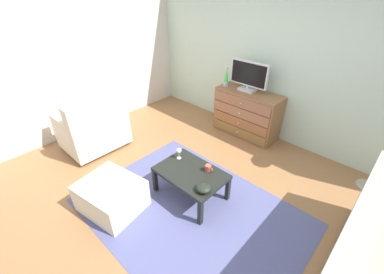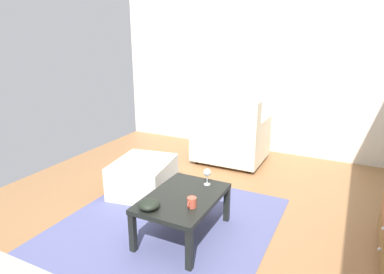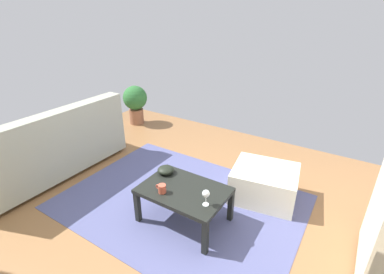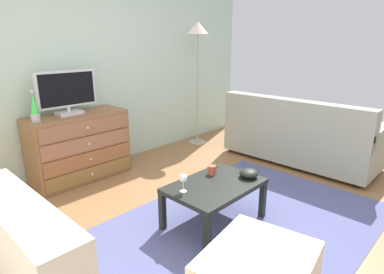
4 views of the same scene
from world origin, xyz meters
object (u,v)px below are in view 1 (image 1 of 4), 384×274
lava_lamp (226,78)px  mug (208,168)px  ottoman (111,196)px  bowl_decorative (204,188)px  tv (249,76)px  armchair (94,128)px  dresser (247,113)px  coffee_table (191,175)px  couch_large (380,273)px  wine_glass (179,151)px

lava_lamp → mug: lava_lamp is taller
lava_lamp → mug: (0.95, -1.60, -0.52)m
ottoman → bowl_decorative: bearing=37.4°
tv → armchair: size_ratio=0.72×
tv → dresser: bearing=-19.6°
dresser → coffee_table: 1.83m
lava_lamp → couch_large: 3.26m
lava_lamp → mug: 1.93m
tv → ottoman: (-0.15, -2.63, -0.87)m
couch_large → coffee_table: bearing=-174.8°
dresser → armchair: (-1.55, -2.07, -0.03)m
mug → bowl_decorative: 0.34m
wine_glass → ottoman: bearing=-105.7°
wine_glass → bowl_decorative: (0.63, -0.23, -0.08)m
tv → coffee_table: (0.41, -1.82, -0.72)m
lava_lamp → coffee_table: size_ratio=0.39×
mug → lava_lamp: bearing=120.8°
lava_lamp → armchair: (-1.09, -2.03, -0.57)m
wine_glass → armchair: (-1.59, -0.36, -0.13)m
tv → armchair: 2.66m
tv → bowl_decorative: (0.74, -1.96, -0.63)m
lava_lamp → coffee_table: bearing=-65.4°
tv → ottoman: bearing=-93.2°
tv → armchair: tv is taller
lava_lamp → tv: bearing=9.7°
lava_lamp → wine_glass: bearing=-73.1°
dresser → tv: 0.66m
tv → bowl_decorative: bearing=-69.4°
dresser → coffee_table: bearing=-79.3°
wine_glass → bowl_decorative: wine_glass is taller
mug → armchair: 2.09m
dresser → ottoman: (-0.21, -2.61, -0.21)m
dresser → couch_large: bearing=-34.8°
coffee_table → couch_large: bearing=5.2°
lava_lamp → armchair: 2.37m
wine_glass → couch_large: bearing=2.2°
dresser → couch_large: size_ratio=0.57×
couch_large → bowl_decorative: bearing=-169.3°
dresser → armchair: armchair is taller
dresser → ottoman: size_ratio=1.61×
lava_lamp → coffee_table: lava_lamp is taller
tv → couch_large: tv is taller
coffee_table → couch_large: couch_large is taller
bowl_decorative → couch_large: (1.66, 0.32, -0.08)m
bowl_decorative → couch_large: couch_large is taller
lava_lamp → wine_glass: 1.79m
armchair → couch_large: bearing=6.6°
dresser → bowl_decorative: bearing=-70.9°
dresser → tv: size_ratio=1.66×
wine_glass → lava_lamp: bearing=106.9°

